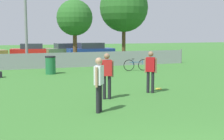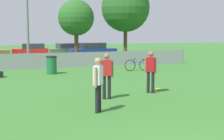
# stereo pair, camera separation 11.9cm
# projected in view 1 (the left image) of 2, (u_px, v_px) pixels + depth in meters

# --- Properties ---
(fence_backline) EXTENTS (21.31, 0.07, 1.21)m
(fence_backline) POSITION_uv_depth(u_px,v_px,m) (53.00, 60.00, 22.28)
(fence_backline) COLOR gray
(fence_backline) RESTS_ON ground_plane
(light_pole) EXTENTS (0.90, 0.36, 8.07)m
(light_pole) POSITION_uv_depth(u_px,v_px,m) (25.00, 1.00, 22.29)
(light_pole) COLOR gray
(light_pole) RESTS_ON ground_plane
(tree_near_pole) EXTENTS (2.80, 2.80, 5.09)m
(tree_near_pole) POSITION_uv_depth(u_px,v_px,m) (75.00, 18.00, 24.25)
(tree_near_pole) COLOR brown
(tree_near_pole) RESTS_ON ground_plane
(tree_far_right) EXTENTS (4.22, 4.22, 6.78)m
(tree_far_right) POSITION_uv_depth(u_px,v_px,m) (124.00, 8.00, 27.17)
(tree_far_right) COLOR brown
(tree_far_right) RESTS_ON ground_plane
(player_defender_red) EXTENTS (0.51, 0.29, 1.78)m
(player_defender_red) POSITION_uv_depth(u_px,v_px,m) (107.00, 73.00, 11.94)
(player_defender_red) COLOR black
(player_defender_red) RESTS_ON ground_plane
(player_thrower_red) EXTENTS (0.43, 0.40, 1.78)m
(player_thrower_red) POSITION_uv_depth(u_px,v_px,m) (151.00, 69.00, 13.18)
(player_thrower_red) COLOR black
(player_thrower_red) RESTS_ON ground_plane
(player_receiver_white) EXTENTS (0.39, 0.43, 1.78)m
(player_receiver_white) POSITION_uv_depth(u_px,v_px,m) (99.00, 81.00, 9.95)
(player_receiver_white) COLOR black
(player_receiver_white) RESTS_ON ground_plane
(frisbee_disc) EXTENTS (0.28, 0.28, 0.03)m
(frisbee_disc) POSITION_uv_depth(u_px,v_px,m) (159.00, 89.00, 14.17)
(frisbee_disc) COLOR yellow
(frisbee_disc) RESTS_ON ground_plane
(bicycle_sideline) EXTENTS (1.79, 0.44, 0.81)m
(bicycle_sideline) POSITION_uv_depth(u_px,v_px,m) (136.00, 65.00, 20.84)
(bicycle_sideline) COLOR black
(bicycle_sideline) RESTS_ON ground_plane
(trash_bin) EXTENTS (0.65, 0.65, 1.11)m
(trash_bin) POSITION_uv_depth(u_px,v_px,m) (50.00, 65.00, 19.15)
(trash_bin) COLOR #1E6638
(trash_bin) RESTS_ON ground_plane
(parked_car_red) EXTENTS (4.36, 2.28, 1.42)m
(parked_car_red) POSITION_uv_depth(u_px,v_px,m) (32.00, 51.00, 31.63)
(parked_car_red) COLOR black
(parked_car_red) RESTS_ON ground_plane
(parked_car_olive) EXTENTS (4.57, 2.36, 1.43)m
(parked_car_olive) POSITION_uv_depth(u_px,v_px,m) (67.00, 50.00, 32.17)
(parked_car_olive) COLOR black
(parked_car_olive) RESTS_ON ground_plane
(parked_car_blue) EXTENTS (4.56, 1.94, 1.53)m
(parked_car_blue) POSITION_uv_depth(u_px,v_px,m) (91.00, 51.00, 30.82)
(parked_car_blue) COLOR black
(parked_car_blue) RESTS_ON ground_plane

